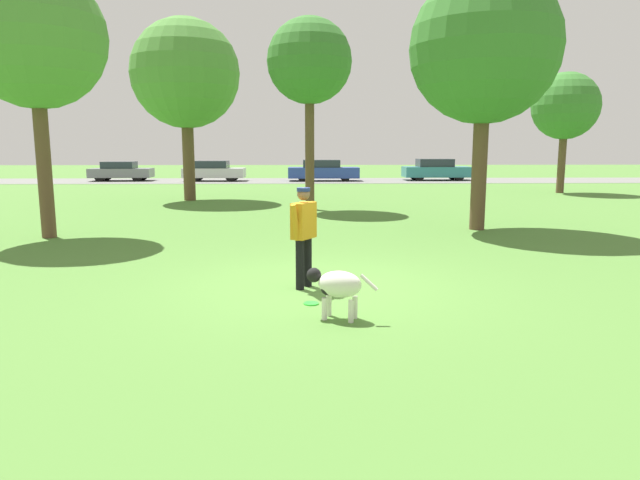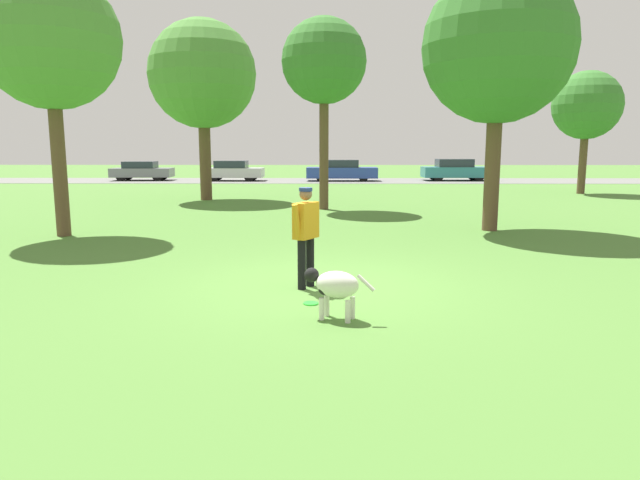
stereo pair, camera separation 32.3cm
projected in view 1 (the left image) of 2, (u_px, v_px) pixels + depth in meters
ground_plane at (321, 286)px, 9.10m from camera, size 120.00×120.00×0.00m
far_road_strip at (308, 181)px, 36.91m from camera, size 120.00×6.00×0.01m
person at (304, 229)px, 8.85m from camera, size 0.43×0.65×1.58m
dog at (337, 285)px, 7.31m from camera, size 0.93×0.52×0.65m
frisbee at (311, 303)px, 8.06m from camera, size 0.22×0.22×0.02m
tree_mid_center at (309, 62)px, 19.41m from camera, size 2.91×2.91×6.54m
tree_far_right at (565, 107)px, 26.68m from camera, size 3.12×3.12×5.64m
tree_near_right at (485, 49)px, 14.57m from camera, size 3.86×3.86×6.63m
tree_near_left at (34, 38)px, 13.21m from camera, size 3.30×3.30×6.37m
tree_far_left at (185, 74)px, 22.77m from camera, size 4.34×4.34×7.26m
parked_car_grey at (121, 171)px, 36.63m from camera, size 3.93×1.95×1.24m
parked_car_silver at (214, 171)px, 36.47m from camera, size 3.90×1.78×1.30m
parked_car_blue at (323, 171)px, 36.60m from camera, size 4.52×1.69×1.35m
parked_car_teal at (436, 170)px, 37.31m from camera, size 4.33×1.88×1.40m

